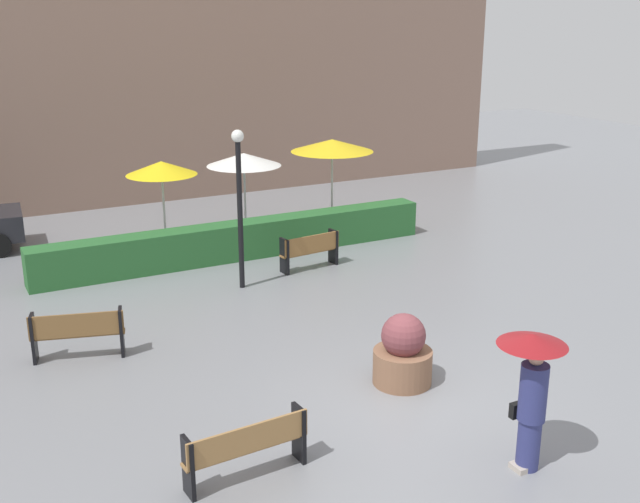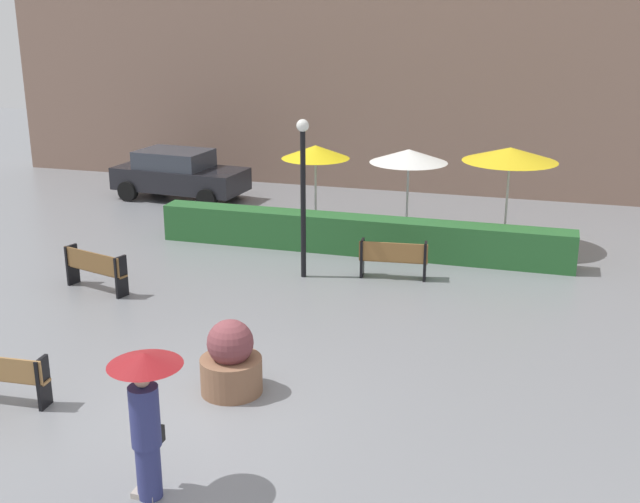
# 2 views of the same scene
# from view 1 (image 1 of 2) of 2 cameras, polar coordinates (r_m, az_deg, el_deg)

# --- Properties ---
(ground_plane) EXTENTS (60.00, 60.00, 0.00)m
(ground_plane) POSITION_cam_1_polar(r_m,az_deg,el_deg) (12.81, 6.27, -10.95)
(ground_plane) COLOR gray
(bench_back_row) EXTENTS (1.59, 0.53, 0.88)m
(bench_back_row) POSITION_cam_1_polar(r_m,az_deg,el_deg) (18.84, -0.73, 0.18)
(bench_back_row) COLOR olive
(bench_back_row) RESTS_ON ground
(bench_near_left) EXTENTS (1.79, 0.42, 0.84)m
(bench_near_left) POSITION_cam_1_polar(r_m,az_deg,el_deg) (10.63, -5.47, -14.21)
(bench_near_left) COLOR #9E7242
(bench_near_left) RESTS_ON ground
(bench_far_left) EXTENTS (1.67, 0.76, 0.91)m
(bench_far_left) POSITION_cam_1_polar(r_m,az_deg,el_deg) (14.61, -17.61, -5.69)
(bench_far_left) COLOR brown
(bench_far_left) RESTS_ON ground
(pedestrian_with_umbrella) EXTENTS (0.95, 0.95, 1.98)m
(pedestrian_with_umbrella) POSITION_cam_1_polar(r_m,az_deg,el_deg) (10.85, 15.48, -9.45)
(pedestrian_with_umbrella) COLOR navy
(pedestrian_with_umbrella) RESTS_ON ground
(planter_pot) EXTENTS (1.01, 1.01, 1.25)m
(planter_pot) POSITION_cam_1_polar(r_m,az_deg,el_deg) (13.15, 6.19, -7.58)
(planter_pot) COLOR brown
(planter_pot) RESTS_ON ground
(lamp_post) EXTENTS (0.28, 0.28, 3.64)m
(lamp_post) POSITION_cam_1_polar(r_m,az_deg,el_deg) (17.17, -6.03, 4.43)
(lamp_post) COLOR black
(lamp_post) RESTS_ON ground
(patio_umbrella_yellow) EXTENTS (1.82, 1.82, 2.45)m
(patio_umbrella_yellow) POSITION_cam_1_polar(r_m,az_deg,el_deg) (20.13, -11.73, 6.09)
(patio_umbrella_yellow) COLOR silver
(patio_umbrella_yellow) RESTS_ON ground
(patio_umbrella_white) EXTENTS (2.06, 2.06, 2.40)m
(patio_umbrella_white) POSITION_cam_1_polar(r_m,az_deg,el_deg) (21.28, -5.69, 6.82)
(patio_umbrella_white) COLOR silver
(patio_umbrella_white) RESTS_ON ground
(patio_umbrella_yellow_far) EXTENTS (2.37, 2.37, 2.63)m
(patio_umbrella_yellow_far) POSITION_cam_1_polar(r_m,az_deg,el_deg) (22.07, 0.91, 7.89)
(patio_umbrella_yellow_far) COLOR silver
(patio_umbrella_yellow_far) RESTS_ON ground
(hedge_strip) EXTENTS (10.50, 0.70, 0.94)m
(hedge_strip) POSITION_cam_1_polar(r_m,az_deg,el_deg) (19.81, -6.00, 0.84)
(hedge_strip) COLOR #28602D
(hedge_strip) RESTS_ON ground
(building_facade) EXTENTS (28.00, 1.20, 11.92)m
(building_facade) POSITION_cam_1_polar(r_m,az_deg,el_deg) (26.08, -14.23, 16.57)
(building_facade) COLOR #846656
(building_facade) RESTS_ON ground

